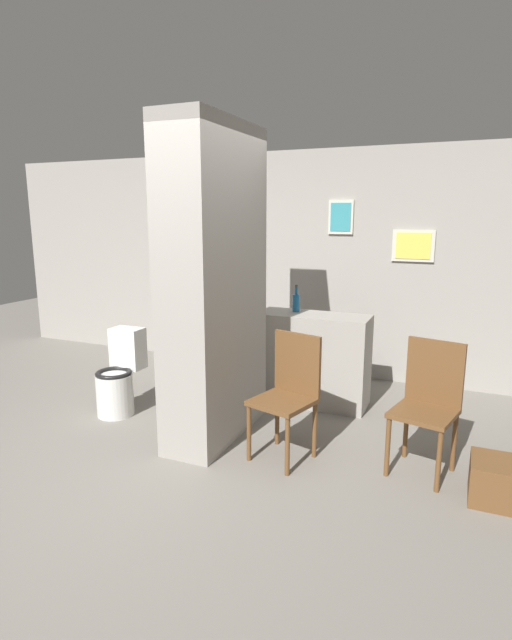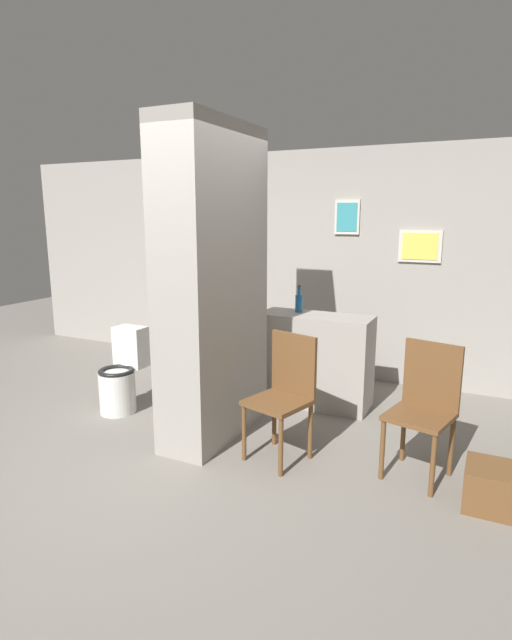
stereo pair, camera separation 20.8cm
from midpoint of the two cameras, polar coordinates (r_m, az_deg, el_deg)
The scene contains 10 objects.
ground_plane at distance 4.14m, azimuth -9.15°, elevation -15.16°, with size 14.00×14.00×0.00m, color slate.
wall_back at distance 6.05m, azimuth 4.86°, elevation 6.49°, with size 8.00×0.09×2.60m.
pillar_center at distance 4.15m, azimuth -3.48°, elevation 3.95°, with size 0.48×1.18×2.60m.
counter_shelf at distance 5.03m, azimuth 7.90°, elevation -4.55°, with size 1.11×0.44×0.92m.
toilet at distance 5.02m, azimuth -13.94°, elevation -6.24°, with size 0.35×0.51×0.80m.
chair_near_pillar at distance 3.91m, azimuth 4.79°, elevation -8.09°, with size 0.52×0.52×0.98m.
chair_by_doorway at distance 3.87m, azimuth 20.17°, elevation -9.01°, with size 0.51×0.51×0.98m.
bicycle at distance 5.38m, azimuth -1.66°, elevation -4.30°, with size 1.77×0.42×0.77m.
bottle_tall at distance 5.02m, azimuth 6.11°, elevation 2.04°, with size 0.07×0.07×0.28m.
floor_crate at distance 3.79m, azimuth 26.97°, elevation -16.70°, with size 0.35×0.35×0.28m.
Camera 2 is at (2.25, -2.95, 1.88)m, focal length 28.00 mm.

